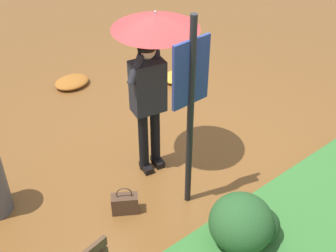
{
  "coord_description": "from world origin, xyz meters",
  "views": [
    {
      "loc": [
        -2.81,
        -3.45,
        3.88
      ],
      "look_at": [
        -0.26,
        -0.27,
        0.85
      ],
      "focal_mm": 48.46,
      "sensor_mm": 36.0,
      "label": 1
    }
  ],
  "objects": [
    {
      "name": "shrub_cluster",
      "position": [
        -0.21,
        -1.49,
        0.28
      ],
      "size": [
        0.74,
        0.67,
        0.61
      ],
      "color": "#285628",
      "rests_on": "ground_plane"
    },
    {
      "name": "ground_plane",
      "position": [
        0.0,
        0.0,
        0.0
      ],
      "size": [
        18.0,
        18.0,
        0.0
      ],
      "primitive_type": "plane",
      "color": "brown"
    },
    {
      "name": "leaf_pile_by_bench",
      "position": [
        -0.06,
        2.47,
        0.06
      ],
      "size": [
        0.57,
        0.46,
        0.13
      ],
      "color": "#A86023",
      "rests_on": "ground_plane"
    },
    {
      "name": "info_sign_post",
      "position": [
        -0.27,
        -0.64,
        1.44
      ],
      "size": [
        0.44,
        0.07,
        2.3
      ],
      "color": "black",
      "rests_on": "ground_plane"
    },
    {
      "name": "person_with_umbrella",
      "position": [
        -0.16,
        0.12,
        1.55
      ],
      "size": [
        0.96,
        0.96,
        2.04
      ],
      "color": "black",
      "rests_on": "ground_plane"
    },
    {
      "name": "leaf_pile_near_person",
      "position": [
        1.41,
        1.52,
        0.06
      ],
      "size": [
        0.54,
        0.43,
        0.12
      ],
      "color": "gold",
      "rests_on": "ground_plane"
    },
    {
      "name": "handbag",
      "position": [
        -0.94,
        -0.35,
        0.13
      ],
      "size": [
        0.33,
        0.28,
        0.37
      ],
      "color": "#4C3323",
      "rests_on": "ground_plane"
    }
  ]
}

